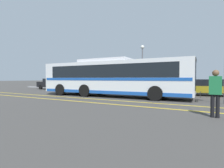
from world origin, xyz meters
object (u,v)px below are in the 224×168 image
object	(u,v)px
transit_bus	(112,77)
parked_car_1	(90,85)
street_lamp	(142,59)
parked_car_2	(134,86)
pedestrian_0	(215,90)
parked_car_0	(52,84)
parked_car_3	(208,87)

from	to	relation	value
transit_bus	parked_car_1	distance (m)	6.94
transit_bus	street_lamp	xyz separation A→B (m)	(-0.07, 7.57, 2.17)
transit_bus	parked_car_2	bearing A→B (deg)	176.77
street_lamp	pedestrian_0	bearing A→B (deg)	-59.56
parked_car_2	street_lamp	xyz separation A→B (m)	(-0.15, 3.09, 3.11)
pedestrian_0	parked_car_2	bearing A→B (deg)	132.11
transit_bus	parked_car_1	world-z (taller)	transit_bus
parked_car_0	parked_car_3	bearing A→B (deg)	92.14
parked_car_0	parked_car_2	xyz separation A→B (m)	(12.02, 0.08, -0.07)
parked_car_1	parked_car_2	world-z (taller)	parked_car_1
street_lamp	transit_bus	bearing A→B (deg)	-89.49
transit_bus	parked_car_3	distance (m)	8.39
transit_bus	pedestrian_0	world-z (taller)	transit_bus
parked_car_2	pedestrian_0	size ratio (longest dim) A/B	2.69
transit_bus	parked_car_1	bearing A→B (deg)	-130.94
transit_bus	street_lamp	distance (m)	7.88
parked_car_3	pedestrian_0	size ratio (longest dim) A/B	2.67
parked_car_3	transit_bus	bearing A→B (deg)	121.28
transit_bus	pedestrian_0	bearing A→B (deg)	53.85
transit_bus	parked_car_3	xyz separation A→B (m)	(6.89, 4.70, -0.91)
transit_bus	parked_car_1	size ratio (longest dim) A/B	2.72
parked_car_3	street_lamp	distance (m)	8.13
parked_car_0	parked_car_2	bearing A→B (deg)	91.61
pedestrian_0	street_lamp	bearing A→B (deg)	125.12
transit_bus	pedestrian_0	size ratio (longest dim) A/B	7.10
parked_car_1	parked_car_2	distance (m)	5.45
parked_car_2	street_lamp	size ratio (longest dim) A/B	0.89
transit_bus	parked_car_2	xyz separation A→B (m)	(0.08, 4.48, -0.93)
transit_bus	parked_car_0	distance (m)	12.75
parked_car_3	pedestrian_0	distance (m)	9.60
pedestrian_0	parked_car_0	bearing A→B (deg)	158.85
parked_car_1	parked_car_0	bearing A→B (deg)	-93.64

